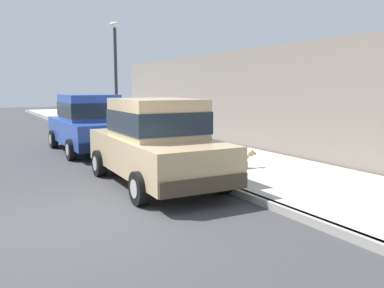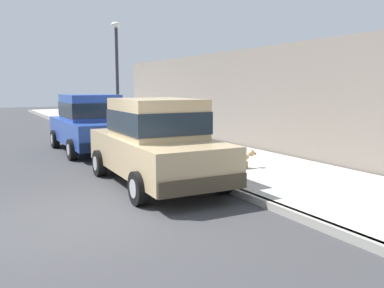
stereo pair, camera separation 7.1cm
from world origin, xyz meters
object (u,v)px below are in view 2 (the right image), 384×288
object	(u,v)px
car_blue_sedan	(90,123)
dog_tan	(244,157)
street_lamp	(117,67)
fire_hydrant	(161,143)
car_tan_sedan	(156,141)

from	to	relation	value
car_blue_sedan	dog_tan	distance (m)	5.92
car_blue_sedan	street_lamp	size ratio (longest dim) A/B	1.04
fire_hydrant	street_lamp	distance (m)	4.42
dog_tan	car_tan_sedan	bearing A→B (deg)	179.32
car_tan_sedan	street_lamp	size ratio (longest dim) A/B	1.05
fire_hydrant	street_lamp	xyz separation A→B (m)	(-0.10, 3.69, 2.43)
car_tan_sedan	fire_hydrant	world-z (taller)	car_tan_sedan
car_tan_sedan	street_lamp	bearing A→B (deg)	78.26
fire_hydrant	street_lamp	size ratio (longest dim) A/B	0.16
fire_hydrant	car_blue_sedan	bearing A→B (deg)	124.57
car_blue_sedan	car_tan_sedan	bearing A→B (deg)	-89.24
car_tan_sedan	car_blue_sedan	distance (m)	5.33
car_tan_sedan	dog_tan	world-z (taller)	car_tan_sedan
car_tan_sedan	fire_hydrant	bearing A→B (deg)	63.79
dog_tan	street_lamp	world-z (taller)	street_lamp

